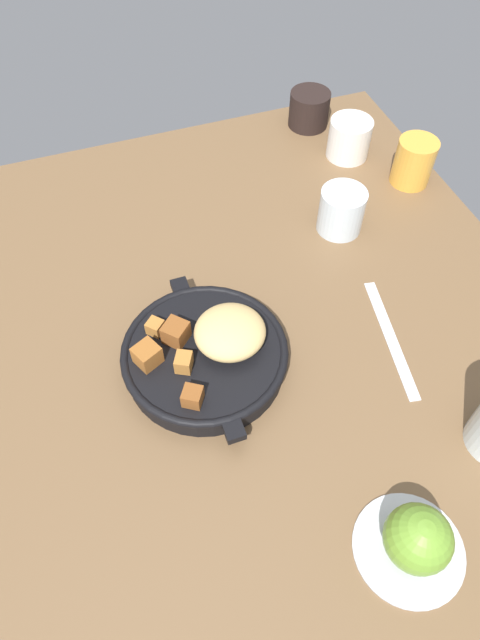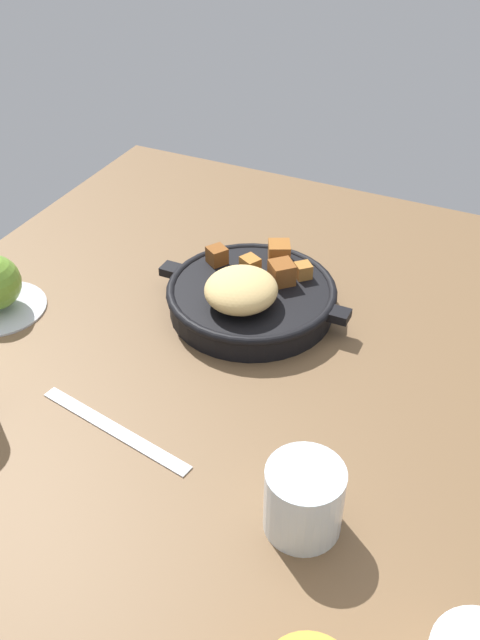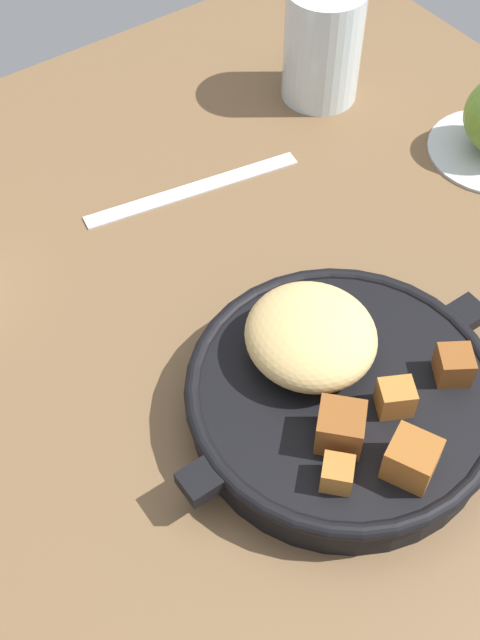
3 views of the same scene
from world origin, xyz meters
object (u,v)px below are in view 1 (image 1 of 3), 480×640
(red_apple, at_px, (418,539))
(water_glass_short, at_px, (341,211))
(cast_iron_skillet, at_px, (207,352))
(ceramic_mug_white, at_px, (349,139))
(juice_glass_amber, at_px, (414,162))
(butter_knife, at_px, (391,337))
(coffee_mug_dark, at_px, (309,109))

(red_apple, xyz_separation_m, water_glass_short, (-0.49, 0.15, -0.01))
(cast_iron_skillet, relative_size, red_apple, 3.63)
(cast_iron_skillet, height_order, ceramic_mug_white, cast_iron_skillet)
(juice_glass_amber, bearing_deg, butter_knife, -33.75)
(cast_iron_skillet, height_order, coffee_mug_dark, cast_iron_skillet)
(coffee_mug_dark, bearing_deg, water_glass_short, -13.57)
(juice_glass_amber, bearing_deg, cast_iron_skillet, -61.21)
(red_apple, relative_size, ceramic_mug_white, 0.96)
(red_apple, distance_m, butter_knife, 0.29)
(red_apple, bearing_deg, coffee_mug_dark, 164.39)
(coffee_mug_dark, bearing_deg, cast_iron_skillet, -37.07)
(water_glass_short, height_order, ceramic_mug_white, water_glass_short)
(cast_iron_skillet, height_order, water_glass_short, cast_iron_skillet)
(butter_knife, bearing_deg, ceramic_mug_white, 172.91)
(coffee_mug_dark, xyz_separation_m, ceramic_mug_white, (0.11, 0.03, 0.00))
(cast_iron_skillet, distance_m, water_glass_short, 0.34)
(red_apple, height_order, water_glass_short, red_apple)
(coffee_mug_dark, xyz_separation_m, juice_glass_amber, (0.22, 0.10, 0.01))
(butter_knife, bearing_deg, water_glass_short, -176.38)
(red_apple, relative_size, juice_glass_amber, 0.90)
(ceramic_mug_white, bearing_deg, juice_glass_amber, 34.70)
(juice_glass_amber, bearing_deg, water_glass_short, -68.47)
(red_apple, height_order, juice_glass_amber, juice_glass_amber)
(cast_iron_skillet, xyz_separation_m, juice_glass_amber, (-0.25, 0.46, 0.01))
(coffee_mug_dark, height_order, ceramic_mug_white, ceramic_mug_white)
(cast_iron_skillet, bearing_deg, butter_knife, 80.02)
(juice_glass_amber, bearing_deg, coffee_mug_dark, -154.88)
(cast_iron_skillet, relative_size, ceramic_mug_white, 3.47)
(red_apple, distance_m, water_glass_short, 0.51)
(cast_iron_skillet, xyz_separation_m, red_apple, (0.31, 0.14, 0.02))
(butter_knife, bearing_deg, red_apple, -14.51)
(coffee_mug_dark, relative_size, ceramic_mug_white, 1.00)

